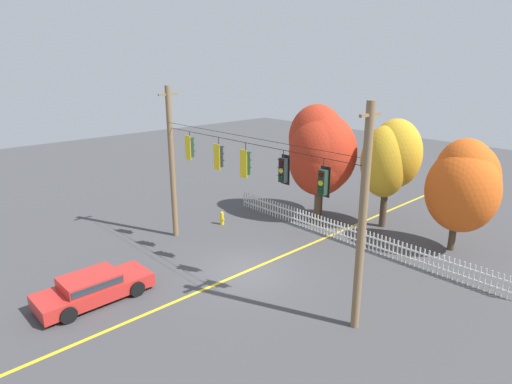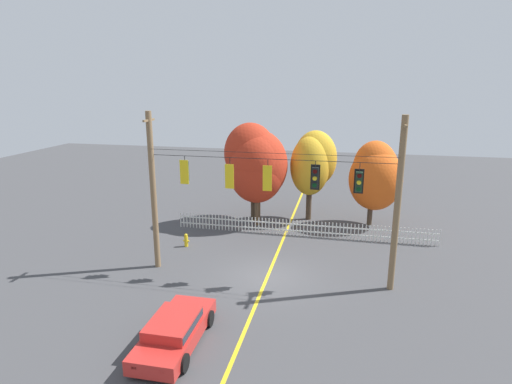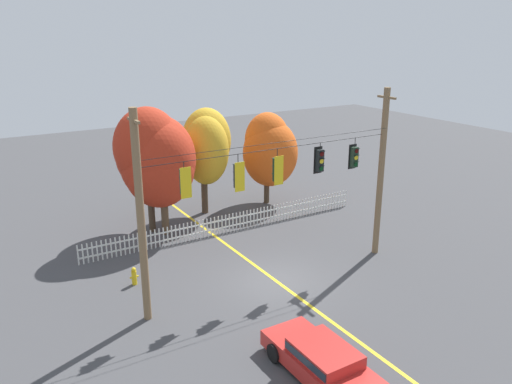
{
  "view_description": "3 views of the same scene",
  "coord_description": "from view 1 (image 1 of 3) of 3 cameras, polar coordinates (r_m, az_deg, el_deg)",
  "views": [
    {
      "loc": [
        13.47,
        -12.0,
        9.27
      ],
      "look_at": [
        -0.61,
        1.15,
        3.44
      ],
      "focal_mm": 30.45,
      "sensor_mm": 36.0,
      "label": 1
    },
    {
      "loc": [
        3.46,
        -18.78,
        9.41
      ],
      "look_at": [
        -0.79,
        0.95,
        4.11
      ],
      "focal_mm": 29.25,
      "sensor_mm": 36.0,
      "label": 2
    },
    {
      "loc": [
        -11.27,
        -16.96,
        10.65
      ],
      "look_at": [
        -0.4,
        1.05,
        3.9
      ],
      "focal_mm": 35.99,
      "sensor_mm": 36.0,
      "label": 3
    }
  ],
  "objects": [
    {
      "name": "white_picket_fence",
      "position": [
        23.64,
        11.73,
        -5.28
      ],
      "size": [
        16.37,
        0.06,
        1.02
      ],
      "color": "silver",
      "rests_on": "ground"
    },
    {
      "name": "lane_centerline_stripe",
      "position": [
        20.28,
        -1.22,
        -10.35
      ],
      "size": [
        0.16,
        36.0,
        0.01
      ],
      "primitive_type": "cube",
      "color": "gold",
      "rests_on": "ground"
    },
    {
      "name": "traffic_signal_eastbound_side",
      "position": [
        21.68,
        -8.67,
        5.83
      ],
      "size": [
        0.43,
        0.38,
        1.37
      ],
      "color": "black"
    },
    {
      "name": "autumn_oak_far_east",
      "position": [
        25.24,
        17.21,
        4.3
      ],
      "size": [
        3.13,
        3.07,
        6.28
      ],
      "color": "#473828",
      "rests_on": "ground"
    },
    {
      "name": "autumn_maple_mid",
      "position": [
        25.78,
        8.29,
        4.6
      ],
      "size": [
        3.71,
        3.67,
        6.25
      ],
      "color": "brown",
      "rests_on": "ground"
    },
    {
      "name": "parked_car",
      "position": [
        18.93,
        -20.63,
        -11.59
      ],
      "size": [
        1.96,
        4.5,
        1.15
      ],
      "color": "red",
      "rests_on": "ground"
    },
    {
      "name": "signal_support_span",
      "position": [
        18.76,
        -1.3,
        0.9
      ],
      "size": [
        12.07,
        1.1,
        8.1
      ],
      "color": "brown",
      "rests_on": "ground"
    },
    {
      "name": "traffic_signal_northbound_primary",
      "position": [
        19.9,
        -4.9,
        4.66
      ],
      "size": [
        0.43,
        0.38,
        1.48
      ],
      "color": "black"
    },
    {
      "name": "traffic_signal_northbound_secondary",
      "position": [
        18.53,
        -1.38,
        3.79
      ],
      "size": [
        0.43,
        0.38,
        1.5
      ],
      "color": "black"
    },
    {
      "name": "fire_hydrant",
      "position": [
        25.68,
        -4.49,
        -3.44
      ],
      "size": [
        0.38,
        0.22,
        0.8
      ],
      "color": "gold",
      "rests_on": "ground"
    },
    {
      "name": "autumn_maple_far_west",
      "position": [
        23.49,
        25.74,
        0.95
      ],
      "size": [
        3.5,
        3.32,
        5.75
      ],
      "color": "#473828",
      "rests_on": "ground"
    },
    {
      "name": "traffic_signal_westbound_side",
      "position": [
        16.98,
        3.63,
        2.9
      ],
      "size": [
        0.43,
        0.38,
        1.39
      ],
      "color": "black"
    },
    {
      "name": "ground",
      "position": [
        20.28,
        -1.22,
        -10.36
      ],
      "size": [
        80.0,
        80.0,
        0.0
      ],
      "primitive_type": "plane",
      "color": "#424244"
    },
    {
      "name": "traffic_signal_southbound_primary",
      "position": [
        15.77,
        8.81,
        1.29
      ],
      "size": [
        0.43,
        0.38,
        1.46
      ],
      "color": "black"
    },
    {
      "name": "autumn_maple_near_fence",
      "position": [
        26.19,
        8.71,
        5.66
      ],
      "size": [
        4.28,
        4.38,
        6.88
      ],
      "color": "#473828",
      "rests_on": "ground"
    }
  ]
}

